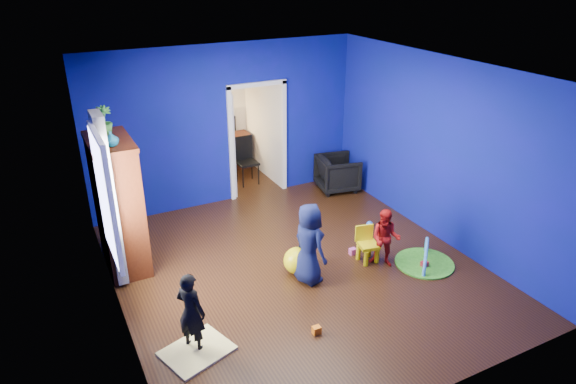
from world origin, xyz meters
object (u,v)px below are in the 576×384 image
toddler_red (385,238)px  kid_chair (368,246)px  vase (111,139)px  folding_chair (247,162)px  crt_tv (121,202)px  tv_armoire (118,205)px  hopper_ball (297,261)px  play_mat (424,263)px  child_black (191,312)px  study_desk (230,151)px  child_navy (309,244)px  armchair (338,173)px

toddler_red → kid_chair: (-0.15, 0.20, -0.20)m
vase → folding_chair: (2.81, 2.28, -1.60)m
vase → crt_tv: bearing=82.4°
kid_chair → tv_armoire: bearing=166.7°
hopper_ball → play_mat: hopper_ball is taller
tv_armoire → child_black: bearing=-81.3°
crt_tv → kid_chair: 3.68m
toddler_red → kid_chair: 0.32m
study_desk → toddler_red: bearing=-82.8°
child_navy → hopper_ball: size_ratio=2.99×
child_black → crt_tv: crt_tv is taller
armchair → play_mat: armchair is taller
folding_chair → tv_armoire: bearing=-144.9°
tv_armoire → crt_tv: 0.06m
armchair → kid_chair: armchair is taller
tv_armoire → play_mat: 4.58m
toddler_red → folding_chair: 3.82m
toddler_red → hopper_ball: size_ratio=2.26×
armchair → play_mat: bearing=-174.4°
child_black → toddler_red: 3.11m
child_navy → hopper_ball: 0.47m
vase → study_desk: 4.61m
child_navy → folding_chair: bearing=-19.5°
tv_armoire → play_mat: tv_armoire is taller
kid_chair → child_navy: bearing=-164.7°
child_navy → tv_armoire: size_ratio=0.61×
hopper_ball → study_desk: (0.65, 4.33, 0.18)m
child_black → play_mat: 3.68m
vase → hopper_ball: 3.05m
crt_tv → hopper_ball: crt_tv is taller
hopper_ball → kid_chair: bearing=-10.4°
hopper_ball → folding_chair: size_ratio=0.43×
toddler_red → study_desk: bearing=141.1°
tv_armoire → armchair: bearing=11.7°
crt_tv → study_desk: bearing=46.7°
armchair → tv_armoire: size_ratio=0.39×
vase → folding_chair: vase is taller
child_black → vase: size_ratio=5.15×
tv_armoire → child_navy: bearing=-36.5°
study_desk → folding_chair: size_ratio=0.96×
child_navy → kid_chair: 1.11m
armchair → child_black: size_ratio=0.75×
child_black → toddler_red: child_black is taller
child_black → toddler_red: (3.07, 0.44, -0.06)m
armchair → vase: bearing=116.8°
armchair → play_mat: size_ratio=0.87×
play_mat → child_black: bearing=-177.2°
vase → play_mat: (3.98, -1.75, -2.05)m
child_black → hopper_ball: child_black is taller
play_mat → child_navy: bearing=166.7°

